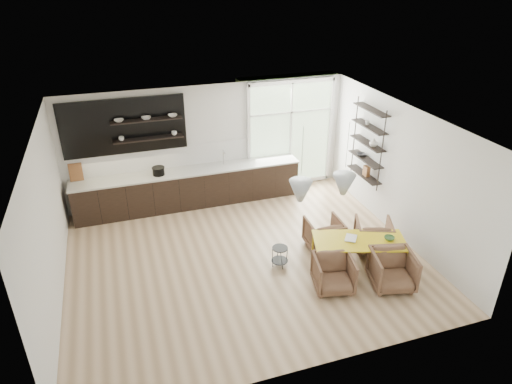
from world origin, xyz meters
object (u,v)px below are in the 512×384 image
object	(u,v)px
armchair_front_left	(333,273)
wire_stool	(280,254)
armchair_back_left	(324,234)
dining_table	(359,242)
armchair_back_right	(373,235)
armchair_front_right	(392,270)

from	to	relation	value
armchair_front_left	wire_stool	xyz separation A→B (m)	(-0.68, 0.97, -0.06)
armchair_back_left	wire_stool	size ratio (longest dim) A/B	1.74
dining_table	armchair_back_left	xyz separation A→B (m)	(-0.32, 0.87, -0.27)
dining_table	armchair_front_left	world-z (taller)	armchair_front_left
dining_table	armchair_back_right	size ratio (longest dim) A/B	2.58
armchair_front_left	wire_stool	bearing A→B (deg)	137.27
armchair_front_right	wire_stool	xyz separation A→B (m)	(-1.76, 1.25, -0.08)
armchair_back_right	armchair_front_left	bearing A→B (deg)	55.54
armchair_back_left	armchair_back_right	world-z (taller)	armchair_back_right
armchair_front_left	armchair_front_right	distance (m)	1.11
dining_table	armchair_front_right	bearing A→B (deg)	-48.14
armchair_back_right	armchair_front_left	xyz separation A→B (m)	(-1.38, -0.92, -0.01)
armchair_back_right	wire_stool	world-z (taller)	armchair_back_right
armchair_back_left	armchair_front_left	world-z (taller)	armchair_back_left
armchair_back_left	armchair_front_left	size ratio (longest dim) A/B	1.01
armchair_back_left	wire_stool	bearing A→B (deg)	19.11
armchair_front_right	armchair_back_left	bearing A→B (deg)	126.03
armchair_back_right	armchair_front_left	distance (m)	1.66
dining_table	armchair_back_right	world-z (taller)	armchair_back_right
armchair_back_right	wire_stool	bearing A→B (deg)	20.46
armchair_back_right	armchair_back_left	bearing A→B (deg)	0.13
armchair_back_left	dining_table	bearing A→B (deg)	112.97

